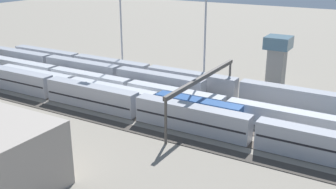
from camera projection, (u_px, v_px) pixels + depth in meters
The scene contains 16 objects.
ground_plane at pixel (137, 103), 89.48m from camera, with size 400.00×400.00×0.00m, color gray.
track_bed_0 at pixel (165, 88), 99.66m from camera, with size 140.00×2.80×0.12m, color #4C443D.
track_bed_1 at pixel (155, 93), 95.58m from camera, with size 140.00×2.80×0.12m, color #4C443D.
track_bed_2 at pixel (143, 99), 91.50m from camera, with size 140.00×2.80×0.12m, color #3D3833.
track_bed_3 at pixel (131, 106), 87.42m from camera, with size 140.00×2.80×0.12m, color #4C443D.
track_bed_4 at pixel (117, 113), 83.34m from camera, with size 140.00×2.80×0.12m, color #4C443D.
track_bed_5 at pixel (102, 121), 79.26m from camera, with size 140.00×2.80×0.12m, color #3D3833.
train_on_track_1 at pixel (82, 70), 105.62m from camera, with size 71.40×3.06×5.00m.
train_on_track_3 at pixel (105, 92), 90.02m from camera, with size 66.40×3.00×4.40m.
train_on_track_4 at pixel (138, 106), 79.94m from camera, with size 95.60×3.06×5.00m.
train_on_track_2 at pixel (169, 96), 87.58m from camera, with size 114.80×3.00×4.40m.
train_on_track_0 at pixel (149, 75), 101.18m from camera, with size 95.60×3.00×5.00m.
light_mast_0 at pixel (120, 0), 103.19m from camera, with size 2.80×0.70×33.05m.
light_mast_2 at pixel (206, 9), 90.93m from camera, with size 2.80×0.70×31.52m.
signal_gantry at pixel (203, 81), 79.33m from camera, with size 0.70×30.00×8.80m.
control_tower at pixel (277, 58), 98.19m from camera, with size 6.00×6.00×12.79m.
Camera 1 is at (-48.31, 68.98, 31.08)m, focal length 42.55 mm.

